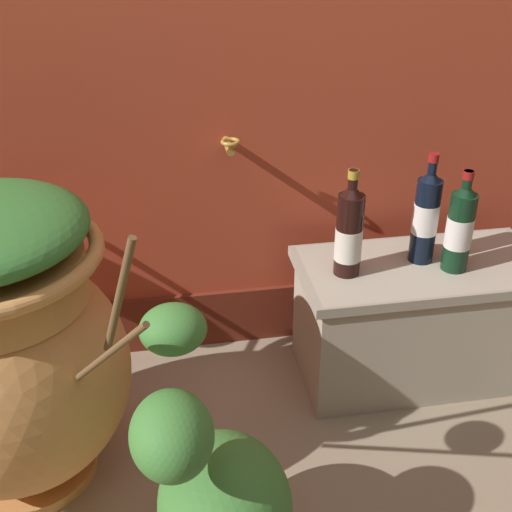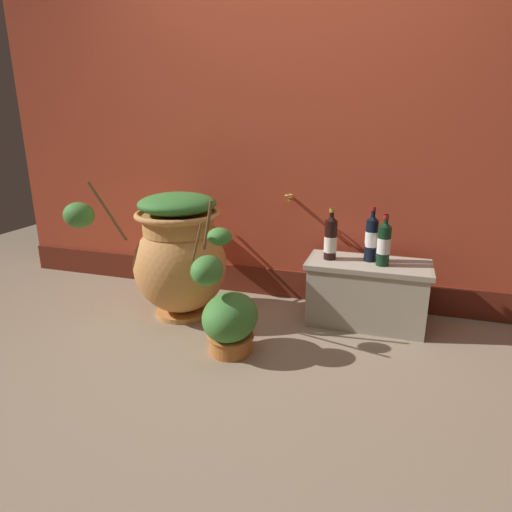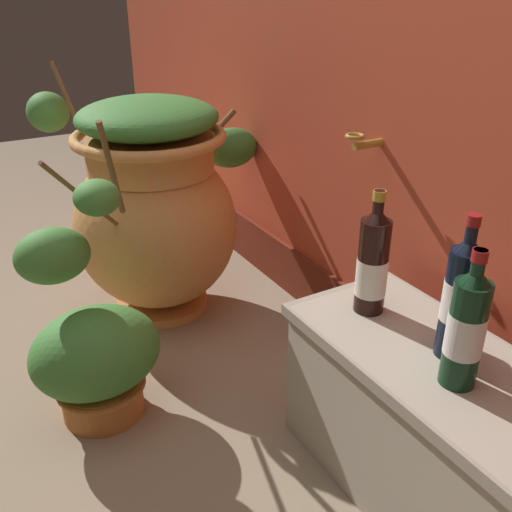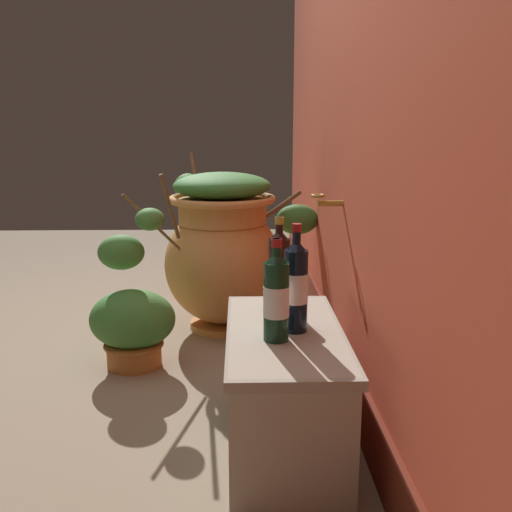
# 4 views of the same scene
# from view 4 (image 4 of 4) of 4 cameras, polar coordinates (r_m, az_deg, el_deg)

# --- Properties ---
(ground_plane) EXTENTS (7.00, 7.00, 0.00)m
(ground_plane) POSITION_cam_4_polar(r_m,az_deg,el_deg) (2.55, -17.68, -11.46)
(ground_plane) COLOR gray
(back_wall) EXTENTS (4.40, 0.33, 2.60)m
(back_wall) POSITION_cam_4_polar(r_m,az_deg,el_deg) (2.30, 11.69, 19.24)
(back_wall) COLOR #B74228
(back_wall) RESTS_ON ground_plane
(terracotta_urn) EXTENTS (1.12, 1.03, 0.87)m
(terracotta_urn) POSITION_cam_4_polar(r_m,az_deg,el_deg) (2.91, -3.42, 0.81)
(terracotta_urn) COLOR #D68E4C
(terracotta_urn) RESTS_ON ground_plane
(stone_ledge) EXTENTS (0.74, 0.36, 0.40)m
(stone_ledge) POSITION_cam_4_polar(r_m,az_deg,el_deg) (1.87, 2.82, -12.72)
(stone_ledge) COLOR #B2A893
(stone_ledge) RESTS_ON ground_plane
(wine_bottle_left) EXTENTS (0.08, 0.08, 0.31)m
(wine_bottle_left) POSITION_cam_4_polar(r_m,az_deg,el_deg) (1.68, 2.03, -3.91)
(wine_bottle_left) COLOR black
(wine_bottle_left) RESTS_ON stone_ledge
(wine_bottle_middle) EXTENTS (0.08, 0.08, 0.32)m
(wine_bottle_middle) POSITION_cam_4_polar(r_m,az_deg,el_deg) (1.99, 2.28, -1.38)
(wine_bottle_middle) COLOR black
(wine_bottle_middle) RESTS_ON stone_ledge
(wine_bottle_right) EXTENTS (0.07, 0.07, 0.34)m
(wine_bottle_right) POSITION_cam_4_polar(r_m,az_deg,el_deg) (1.76, 3.97, -2.78)
(wine_bottle_right) COLOR black
(wine_bottle_right) RESTS_ON stone_ledge
(potted_shrub) EXTENTS (0.29, 0.37, 0.34)m
(potted_shrub) POSITION_cam_4_polar(r_m,az_deg,el_deg) (2.54, -12.10, -6.80)
(potted_shrub) COLOR #C17033
(potted_shrub) RESTS_ON ground_plane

